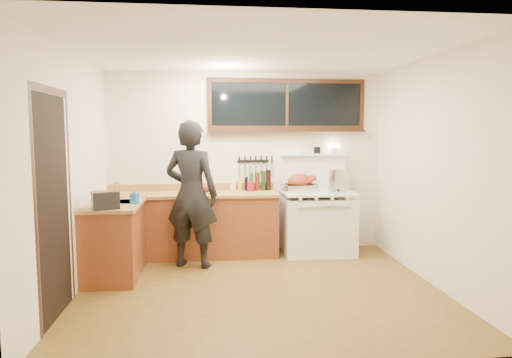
{
  "coord_description": "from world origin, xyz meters",
  "views": [
    {
      "loc": [
        -0.57,
        -4.93,
        1.76
      ],
      "look_at": [
        0.05,
        0.85,
        1.15
      ],
      "focal_mm": 32.0,
      "sensor_mm": 36.0,
      "label": 1
    }
  ],
  "objects": [
    {
      "name": "saucepan",
      "position": [
        0.95,
        1.53,
        0.96
      ],
      "size": [
        0.18,
        0.28,
        0.11
      ],
      "color": "silver",
      "rests_on": "vintage_stove"
    },
    {
      "name": "coffee_tin",
      "position": [
        0.05,
        1.55,
        0.97
      ],
      "size": [
        0.09,
        0.08,
        0.14
      ],
      "color": "maroon",
      "rests_on": "counter_back"
    },
    {
      "name": "vintage_stove",
      "position": [
        1.0,
        1.41,
        0.47
      ],
      "size": [
        1.02,
        0.74,
        1.57
      ],
      "color": "white",
      "rests_on": "ground"
    },
    {
      "name": "soap_bottle",
      "position": [
        -1.43,
        0.54,
        0.99
      ],
      "size": [
        0.11,
        0.11,
        0.19
      ],
      "color": "blue",
      "rests_on": "counter_left"
    },
    {
      "name": "knife_strip",
      "position": [
        0.12,
        1.73,
        1.31
      ],
      "size": [
        0.52,
        0.03,
        0.28
      ],
      "color": "black",
      "rests_on": "room_shell"
    },
    {
      "name": "pitcher",
      "position": [
        -0.2,
        1.68,
        0.98
      ],
      "size": [
        0.09,
        0.09,
        0.17
      ],
      "color": "white",
      "rests_on": "counter_back"
    },
    {
      "name": "counter_back",
      "position": [
        -0.8,
        1.45,
        0.45
      ],
      "size": [
        2.44,
        0.64,
        1.0
      ],
      "color": "maroon",
      "rests_on": "ground"
    },
    {
      "name": "ground_plane",
      "position": [
        0.0,
        0.0,
        -0.01
      ],
      "size": [
        4.0,
        3.5,
        0.02
      ],
      "primitive_type": "cube",
      "color": "brown"
    },
    {
      "name": "man",
      "position": [
        -0.78,
        0.95,
        0.95
      ],
      "size": [
        0.8,
        0.66,
        1.9
      ],
      "color": "black",
      "rests_on": "ground"
    },
    {
      "name": "roast_turkey",
      "position": [
        0.76,
        1.47,
        1.0
      ],
      "size": [
        0.51,
        0.41,
        0.26
      ],
      "color": "silver",
      "rests_on": "vintage_stove"
    },
    {
      "name": "room_shell",
      "position": [
        0.0,
        0.0,
        1.65
      ],
      "size": [
        4.1,
        3.6,
        2.65
      ],
      "color": "silver",
      "rests_on": "ground"
    },
    {
      "name": "sink_unit",
      "position": [
        -1.68,
        0.7,
        0.85
      ],
      "size": [
        0.5,
        0.45,
        0.37
      ],
      "color": "white",
      "rests_on": "counter_left"
    },
    {
      "name": "pot_lid",
      "position": [
        1.27,
        1.28,
        0.91
      ],
      "size": [
        0.26,
        0.26,
        0.04
      ],
      "color": "silver",
      "rests_on": "vintage_stove"
    },
    {
      "name": "back_window",
      "position": [
        0.6,
        1.72,
        2.06
      ],
      "size": [
        2.32,
        0.13,
        0.77
      ],
      "color": "black",
      "rests_on": "room_shell"
    },
    {
      "name": "counter_left",
      "position": [
        -1.7,
        0.62,
        0.45
      ],
      "size": [
        0.64,
        1.09,
        0.9
      ],
      "color": "maroon",
      "rests_on": "ground"
    },
    {
      "name": "left_doorway",
      "position": [
        -1.99,
        -0.55,
        1.09
      ],
      "size": [
        0.02,
        1.04,
        2.17
      ],
      "color": "black",
      "rests_on": "ground"
    },
    {
      "name": "stockpot",
      "position": [
        1.36,
        1.58,
        1.05
      ],
      "size": [
        0.43,
        0.43,
        0.3
      ],
      "color": "silver",
      "rests_on": "vintage_stove"
    },
    {
      "name": "cutting_board",
      "position": [
        -0.63,
        1.4,
        0.95
      ],
      "size": [
        0.51,
        0.45,
        0.14
      ],
      "color": "#A17640",
      "rests_on": "counter_back"
    },
    {
      "name": "toaster",
      "position": [
        -1.7,
        0.23,
        1.0
      ],
      "size": [
        0.33,
        0.28,
        0.2
      ],
      "color": "black",
      "rests_on": "counter_left"
    },
    {
      "name": "bottle_cluster",
      "position": [
        0.16,
        1.63,
        1.03
      ],
      "size": [
        0.48,
        0.07,
        0.3
      ],
      "color": "black",
      "rests_on": "counter_back"
    }
  ]
}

